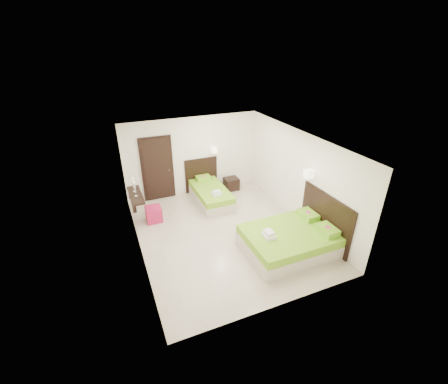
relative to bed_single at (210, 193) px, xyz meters
name	(u,v)px	position (x,y,z in m)	size (l,w,h in m)	color
floor	(225,233)	(-0.27, -1.88, -0.29)	(5.50, 5.50, 0.00)	beige
bed_single	(210,193)	(0.00, 0.00, 0.00)	(1.14, 1.91, 1.57)	beige
bed_double	(292,239)	(0.98, -3.20, 0.03)	(2.17, 1.84, 1.79)	beige
nightstand	(231,184)	(0.99, 0.51, -0.07)	(0.48, 0.42, 0.42)	black
ottoman	(154,214)	(-1.93, -0.50, -0.07)	(0.44, 0.44, 0.44)	#A61641
door	(158,169)	(-1.47, 0.82, 0.76)	(1.02, 0.15, 2.14)	black
console_shelf	(135,195)	(-2.35, -0.28, 0.53)	(0.35, 1.20, 0.78)	black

